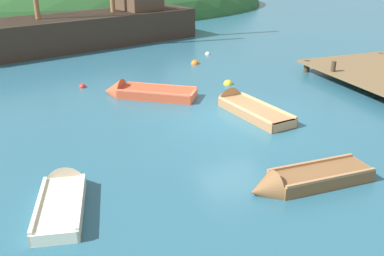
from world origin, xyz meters
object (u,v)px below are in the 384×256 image
(sailing_ship, at_px, (85,34))
(buoy_yellow, at_px, (228,84))
(buoy_white, at_px, (208,54))
(rowboat_portside, at_px, (63,198))
(rowboat_far, at_px, (304,182))
(rowboat_outer_left, at_px, (142,94))
(rowboat_outer_right, at_px, (244,108))
(buoy_orange, at_px, (195,64))
(buoy_red, at_px, (83,87))

(sailing_ship, relative_size, buoy_yellow, 42.33)
(sailing_ship, relative_size, buoy_white, 58.61)
(rowboat_portside, distance_m, rowboat_far, 5.92)
(rowboat_outer_left, height_order, buoy_yellow, rowboat_outer_left)
(sailing_ship, relative_size, rowboat_outer_left, 4.51)
(rowboat_far, bearing_deg, rowboat_outer_right, -101.10)
(buoy_white, bearing_deg, sailing_ship, 140.32)
(sailing_ship, height_order, buoy_orange, sailing_ship)
(sailing_ship, height_order, rowboat_far, sailing_ship)
(rowboat_outer_right, bearing_deg, rowboat_portside, 110.95)
(sailing_ship, distance_m, buoy_orange, 8.17)
(sailing_ship, bearing_deg, buoy_yellow, 96.63)
(buoy_red, xyz_separation_m, buoy_orange, (5.98, 2.05, 0.00))
(rowboat_outer_left, height_order, buoy_orange, rowboat_outer_left)
(rowboat_far, bearing_deg, buoy_white, -102.79)
(rowboat_far, distance_m, rowboat_outer_left, 8.59)
(buoy_orange, bearing_deg, buoy_red, -161.04)
(rowboat_outer_left, distance_m, buoy_white, 7.95)
(buoy_white, bearing_deg, buoy_yellow, -103.81)
(rowboat_portside, xyz_separation_m, buoy_yellow, (7.71, 7.24, -0.09))
(buoy_orange, bearing_deg, rowboat_far, -98.62)
(rowboat_outer_right, height_order, buoy_yellow, rowboat_outer_right)
(buoy_orange, bearing_deg, rowboat_outer_right, -96.39)
(rowboat_portside, height_order, buoy_white, rowboat_portside)
(rowboat_portside, bearing_deg, rowboat_outer_right, -48.50)
(sailing_ship, height_order, buoy_red, sailing_ship)
(buoy_red, height_order, buoy_white, buoy_red)
(rowboat_portside, distance_m, buoy_red, 9.20)
(sailing_ship, distance_m, buoy_red, 8.94)
(rowboat_outer_left, xyz_separation_m, buoy_white, (5.32, 5.90, -0.11))
(rowboat_outer_right, distance_m, rowboat_portside, 7.96)
(buoy_yellow, xyz_separation_m, buoy_white, (1.38, 5.62, 0.00))
(sailing_ship, distance_m, rowboat_far, 19.43)
(rowboat_outer_left, height_order, buoy_red, rowboat_outer_left)
(buoy_red, bearing_deg, rowboat_outer_left, -44.73)
(sailing_ship, bearing_deg, buoy_orange, 107.14)
(buoy_yellow, bearing_deg, sailing_ship, 113.56)
(sailing_ship, bearing_deg, rowboat_portside, 63.27)
(buoy_yellow, distance_m, buoy_white, 5.79)
(rowboat_far, xyz_separation_m, buoy_yellow, (1.96, 8.63, -0.11))
(buoy_yellow, height_order, buoy_orange, buoy_orange)
(buoy_yellow, distance_m, buoy_orange, 3.86)
(sailing_ship, height_order, rowboat_portside, sailing_ship)
(rowboat_portside, relative_size, rowboat_far, 0.93)
(buoy_white, relative_size, buoy_orange, 0.69)
(rowboat_far, height_order, buoy_yellow, rowboat_far)
(rowboat_far, bearing_deg, rowboat_outer_left, -76.25)
(sailing_ship, bearing_deg, rowboat_outer_left, 76.67)
(rowboat_far, height_order, buoy_orange, rowboat_far)
(rowboat_outer_right, distance_m, buoy_yellow, 3.32)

